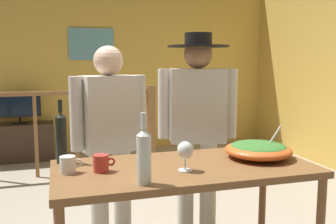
# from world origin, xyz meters

# --- Properties ---
(back_wall) EXTENTS (5.44, 0.10, 2.90)m
(back_wall) POSITION_xyz_m (0.00, 3.31, 1.45)
(back_wall) COLOR gold
(back_wall) RESTS_ON ground_plane
(framed_picture) EXTENTS (0.68, 0.03, 0.48)m
(framed_picture) POSITION_xyz_m (-0.23, 3.25, 1.67)
(framed_picture) COLOR #5A97A9
(stair_railing) EXTENTS (2.96, 0.10, 1.10)m
(stair_railing) POSITION_xyz_m (-0.58, 2.05, 0.67)
(stair_railing) COLOR brown
(stair_railing) RESTS_ON ground_plane
(tv_console) EXTENTS (0.90, 0.40, 0.53)m
(tv_console) POSITION_xyz_m (-1.28, 2.96, 0.27)
(tv_console) COLOR #38281E
(tv_console) RESTS_ON ground_plane
(flat_screen_tv) EXTENTS (0.58, 0.12, 0.42)m
(flat_screen_tv) POSITION_xyz_m (-1.28, 2.93, 0.78)
(flat_screen_tv) COLOR black
(flat_screen_tv) RESTS_ON tv_console
(serving_table) EXTENTS (1.50, 0.70, 0.81)m
(serving_table) POSITION_xyz_m (-0.08, -0.68, 0.73)
(serving_table) COLOR brown
(serving_table) RESTS_ON ground_plane
(salad_bowl) EXTENTS (0.42, 0.42, 0.21)m
(salad_bowl) POSITION_xyz_m (0.42, -0.65, 0.86)
(salad_bowl) COLOR #DB5B23
(salad_bowl) RESTS_ON serving_table
(wine_glass) EXTENTS (0.09, 0.09, 0.17)m
(wine_glass) POSITION_xyz_m (-0.11, -0.78, 0.92)
(wine_glass) COLOR silver
(wine_glass) RESTS_ON serving_table
(wine_bottle_clear) EXTENTS (0.07, 0.07, 0.36)m
(wine_bottle_clear) POSITION_xyz_m (-0.38, -0.94, 0.95)
(wine_bottle_clear) COLOR silver
(wine_bottle_clear) RESTS_ON serving_table
(wine_bottle_dark) EXTENTS (0.07, 0.07, 0.38)m
(wine_bottle_dark) POSITION_xyz_m (-0.76, -0.42, 0.97)
(wine_bottle_dark) COLOR black
(wine_bottle_dark) RESTS_ON serving_table
(mug_white) EXTENTS (0.12, 0.08, 0.09)m
(mug_white) POSITION_xyz_m (-0.74, -0.64, 0.86)
(mug_white) COLOR white
(mug_white) RESTS_ON serving_table
(mug_red) EXTENTS (0.12, 0.09, 0.09)m
(mug_red) POSITION_xyz_m (-0.56, -0.67, 0.86)
(mug_red) COLOR #B7332D
(mug_red) RESTS_ON serving_table
(person_standing_left) EXTENTS (0.56, 0.30, 1.52)m
(person_standing_left) POSITION_xyz_m (-0.42, -0.01, 0.89)
(person_standing_left) COLOR beige
(person_standing_left) RESTS_ON ground_plane
(person_standing_right) EXTENTS (0.60, 0.47, 1.62)m
(person_standing_right) POSITION_xyz_m (0.26, -0.01, 0.97)
(person_standing_right) COLOR beige
(person_standing_right) RESTS_ON ground_plane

